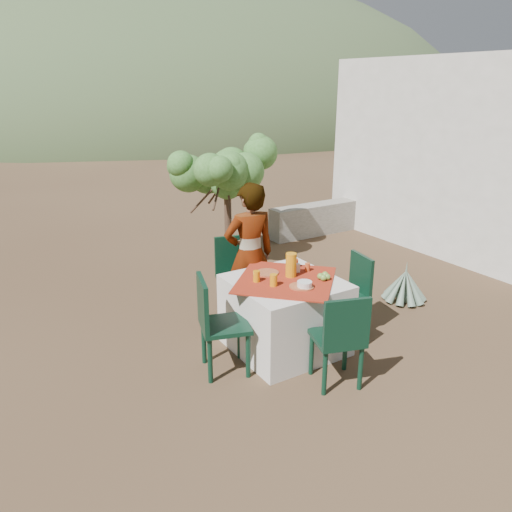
% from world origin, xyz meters
% --- Properties ---
extents(ground, '(160.00, 160.00, 0.00)m').
position_xyz_m(ground, '(0.00, 0.00, 0.00)').
color(ground, '#3D2B1B').
rests_on(ground, ground).
extents(table, '(1.30, 1.30, 0.76)m').
position_xyz_m(table, '(0.38, 0.31, 0.38)').
color(table, white).
rests_on(table, ground).
extents(chair_far, '(0.52, 0.52, 0.93)m').
position_xyz_m(chair_far, '(0.36, 1.29, 0.52)').
color(chair_far, black).
rests_on(chair_far, ground).
extents(chair_near, '(0.53, 0.53, 0.91)m').
position_xyz_m(chair_near, '(0.39, -0.53, 0.50)').
color(chair_near, black).
rests_on(chair_near, ground).
extents(chair_left, '(0.55, 0.55, 0.95)m').
position_xyz_m(chair_left, '(-0.42, 0.28, 0.53)').
color(chair_left, black).
rests_on(chair_left, ground).
extents(chair_right, '(0.47, 0.47, 0.87)m').
position_xyz_m(chair_right, '(1.22, 0.24, 0.48)').
color(chair_right, black).
rests_on(chair_right, ground).
extents(person, '(0.63, 0.45, 1.63)m').
position_xyz_m(person, '(0.38, 1.00, 0.81)').
color(person, '#8C6651').
rests_on(person, ground).
extents(shrub_tree, '(1.41, 1.38, 1.66)m').
position_xyz_m(shrub_tree, '(1.19, 2.94, 1.31)').
color(shrub_tree, '#442C22').
rests_on(shrub_tree, ground).
extents(agave, '(0.56, 0.55, 0.59)m').
position_xyz_m(agave, '(2.34, 0.48, 0.20)').
color(agave, slate).
rests_on(agave, ground).
extents(guesthouse, '(3.20, 4.20, 3.00)m').
position_xyz_m(guesthouse, '(5.60, 1.80, 1.50)').
color(guesthouse, silver).
rests_on(guesthouse, ground).
extents(stone_wall, '(2.60, 0.35, 0.55)m').
position_xyz_m(stone_wall, '(3.60, 3.40, 0.28)').
color(stone_wall, gray).
rests_on(stone_wall, ground).
extents(hill_near_right, '(48.00, 48.00, 20.00)m').
position_xyz_m(hill_near_right, '(12.00, 36.00, 0.00)').
color(hill_near_right, '#364728').
rests_on(hill_near_right, ground).
extents(hill_far_right, '(36.00, 36.00, 14.00)m').
position_xyz_m(hill_far_right, '(28.00, 46.00, 0.00)').
color(hill_far_right, slate).
rests_on(hill_far_right, ground).
extents(plate_far, '(0.24, 0.24, 0.01)m').
position_xyz_m(plate_far, '(0.32, 0.55, 0.77)').
color(plate_far, brown).
rests_on(plate_far, table).
extents(plate_near, '(0.20, 0.20, 0.01)m').
position_xyz_m(plate_near, '(0.38, 0.08, 0.77)').
color(plate_near, brown).
rests_on(plate_near, table).
extents(glass_far, '(0.07, 0.07, 0.11)m').
position_xyz_m(glass_far, '(0.10, 0.42, 0.82)').
color(glass_far, orange).
rests_on(glass_far, table).
extents(glass_near, '(0.07, 0.07, 0.12)m').
position_xyz_m(glass_near, '(0.19, 0.24, 0.82)').
color(glass_near, orange).
rests_on(glass_near, table).
extents(juice_pitcher, '(0.11, 0.11, 0.24)m').
position_xyz_m(juice_pitcher, '(0.47, 0.35, 0.88)').
color(juice_pitcher, orange).
rests_on(juice_pitcher, table).
extents(bowl_plate, '(0.18, 0.18, 0.01)m').
position_xyz_m(bowl_plate, '(0.41, 0.04, 0.77)').
color(bowl_plate, brown).
rests_on(bowl_plate, table).
extents(white_bowl, '(0.14, 0.14, 0.05)m').
position_xyz_m(white_bowl, '(0.41, 0.04, 0.80)').
color(white_bowl, white).
rests_on(white_bowl, bowl_plate).
extents(jar_left, '(0.05, 0.05, 0.09)m').
position_xyz_m(jar_left, '(0.71, 0.39, 0.80)').
color(jar_left, '#C65023').
rests_on(jar_left, table).
extents(jar_right, '(0.06, 0.06, 0.09)m').
position_xyz_m(jar_right, '(0.66, 0.54, 0.81)').
color(jar_right, '#C65023').
rests_on(jar_right, table).
extents(napkin_holder, '(0.08, 0.06, 0.09)m').
position_xyz_m(napkin_holder, '(0.59, 0.42, 0.81)').
color(napkin_holder, white).
rests_on(napkin_holder, table).
extents(fruit_cluster, '(0.13, 0.12, 0.07)m').
position_xyz_m(fruit_cluster, '(0.70, 0.11, 0.79)').
color(fruit_cluster, olive).
rests_on(fruit_cluster, table).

